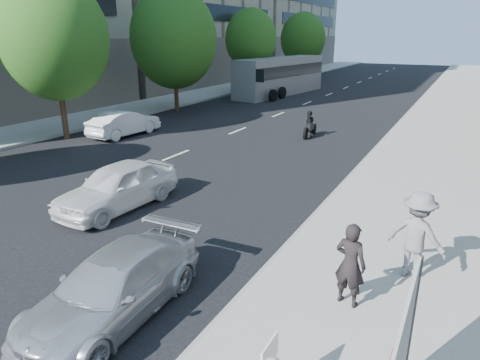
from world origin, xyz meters
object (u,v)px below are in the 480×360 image
Objects in this scene: parked_sedan at (114,287)px; bus at (281,76)px; pedestrian_woman at (350,264)px; white_sedan_mid at (124,123)px; jogger at (417,235)px; motorcycle at (310,125)px; white_sedan_near at (118,186)px.

bus reaches higher than parked_sedan.
pedestrian_woman is 17.93m from white_sedan_mid.
jogger is 14.43m from motorcycle.
white_sedan_mid is (-7.04, 8.01, -0.04)m from white_sedan_near.
white_sedan_near is at bearing -2.49° from pedestrian_woman.
jogger is at bearing 156.91° from white_sedan_mid.
bus reaches higher than white_sedan_near.
parked_sedan is at bearing -89.65° from motorcycle.
bus is (-10.08, 32.20, 1.01)m from parked_sedan.
bus is at bearing -46.26° from jogger.
white_sedan_near is 10.66m from white_sedan_mid.
parked_sedan is (-5.02, -4.02, -0.52)m from jogger.
white_sedan_near is 0.35× the size of bus.
jogger is at bearing -67.57° from motorcycle.
motorcycle is at bearing -46.18° from jogger.
pedestrian_woman reaches higher than white_sedan_mid.
motorcycle is 0.17× the size of bus.
jogger is 17.94m from white_sedan_mid.
white_sedan_mid is 2.06× the size of motorcycle.
pedestrian_woman reaches higher than motorcycle.
white_sedan_near reaches higher than parked_sedan.
motorcycle is at bearing 84.20° from white_sedan_near.
motorcycle is (2.06, 12.47, -0.10)m from white_sedan_near.
pedestrian_woman is 0.41× the size of white_sedan_near.
white_sedan_mid is at bearing 129.48° from parked_sedan.
white_sedan_near is at bearing 14.08° from jogger.
jogger is at bearing 36.54° from parked_sedan.
white_sedan_near is at bearing 130.16° from parked_sedan.
motorcycle is 17.57m from bus.
pedestrian_woman is at bearing 74.77° from jogger.
bus is (-15.10, 28.17, 0.48)m from jogger.
parked_sedan is 16.82m from motorcycle.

